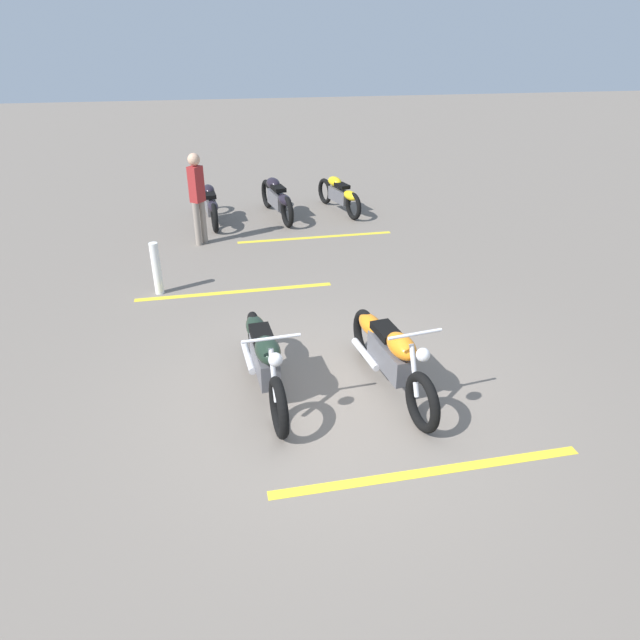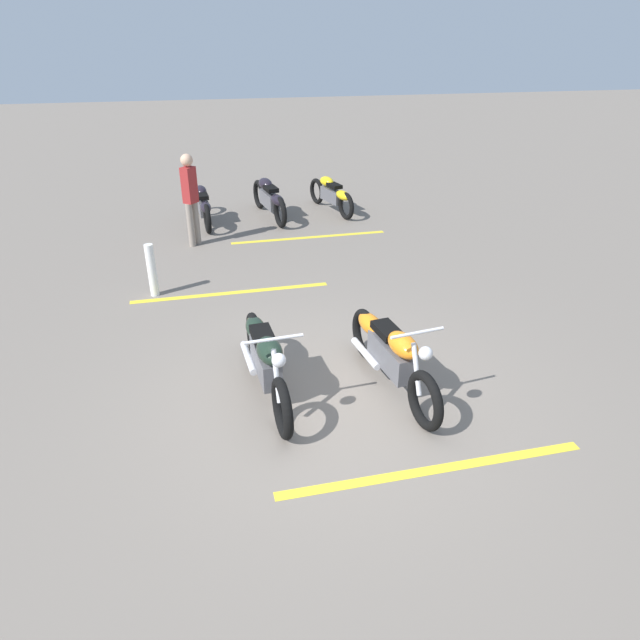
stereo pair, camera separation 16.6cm
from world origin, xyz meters
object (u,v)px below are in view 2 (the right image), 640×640
Objects in this scene: motorcycle_row_center at (203,205)px; bollard_post at (152,270)px; bystander_near_row at (190,196)px; motorcycle_bright_foreground at (390,353)px; motorcycle_row_far_left at (332,194)px; motorcycle_row_left at (270,198)px; motorcycle_dark_foreground at (265,358)px.

bollard_post is at bearing 160.52° from motorcycle_row_center.
motorcycle_row_center is 1.16× the size of bystander_near_row.
motorcycle_bright_foreground is 5.98m from bystander_near_row.
bollard_post is (3.23, 2.93, -0.03)m from motorcycle_bright_foreground.
bollard_post reaches higher than motorcycle_row_far_left.
motorcycle_row_left is 4.38m from bollard_post.
motorcycle_row_far_left is at bearing -44.21° from bollard_post.
motorcycle_row_far_left is 3.59m from bystander_near_row.
motorcycle_dark_foreground is 1.26× the size of bystander_near_row.
motorcycle_row_far_left is 2.28× the size of bollard_post.
motorcycle_row_left is 2.54× the size of bollard_post.
motorcycle_bright_foreground is at bearing 173.90° from motorcycle_row_left.
bollard_post is (3.06, 1.46, -0.03)m from motorcycle_dark_foreground.
motorcycle_row_center is (-0.12, 1.47, -0.03)m from motorcycle_row_left.
motorcycle_row_left is (6.76, -0.87, -0.01)m from motorcycle_dark_foreground.
motorcycle_row_center is at bearing -59.38° from bystander_near_row.
motorcycle_row_center is 2.38× the size of bollard_post.
motorcycle_bright_foreground is 1.13× the size of motorcycle_row_far_left.
motorcycle_row_far_left is 2.95m from motorcycle_row_center.
motorcycle_bright_foreground is at bearing -137.81° from bollard_post.
motorcycle_bright_foreground reaches higher than motorcycle_row_left.
motorcycle_bright_foreground is 1.25× the size of bystander_near_row.
motorcycle_row_center is at bearing -172.01° from motorcycle_bright_foreground.
motorcycle_dark_foreground is 1.02× the size of motorcycle_row_left.
motorcycle_bright_foreground is at bearing 156.69° from motorcycle_row_far_left.
bystander_near_row is at bearing -176.62° from motorcycle_dark_foreground.
motorcycle_row_center is (6.81, 2.07, -0.04)m from motorcycle_bright_foreground.
motorcycle_bright_foreground is 1.00× the size of motorcycle_dark_foreground.
motorcycle_bright_foreground is 1.01× the size of motorcycle_row_left.
motorcycle_dark_foreground is 2.58× the size of bollard_post.
motorcycle_dark_foreground reaches higher than motorcycle_row_left.
motorcycle_dark_foreground is 5.42m from bystander_near_row.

